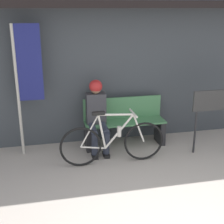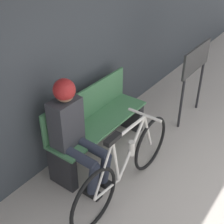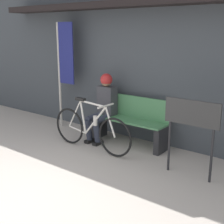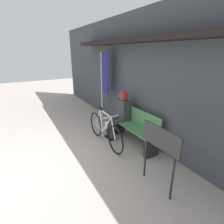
{
  "view_description": "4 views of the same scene",
  "coord_description": "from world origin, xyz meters",
  "px_view_note": "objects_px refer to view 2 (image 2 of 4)",
  "views": [
    {
      "loc": [
        -1.38,
        -2.56,
        2.45
      ],
      "look_at": [
        -0.3,
        2.41,
        0.74
      ],
      "focal_mm": 50.0,
      "sensor_mm": 36.0,
      "label": 1
    },
    {
      "loc": [
        -2.43,
        0.63,
        2.65
      ],
      "look_at": [
        -0.14,
        2.32,
        0.8
      ],
      "focal_mm": 50.0,
      "sensor_mm": 36.0,
      "label": 2
    },
    {
      "loc": [
        3.08,
        -1.92,
        2.05
      ],
      "look_at": [
        -0.11,
        2.22,
        0.68
      ],
      "focal_mm": 50.0,
      "sensor_mm": 36.0,
      "label": 3
    },
    {
      "loc": [
        3.19,
        0.15,
        2.26
      ],
      "look_at": [
        -0.35,
        2.16,
        0.83
      ],
      "focal_mm": 28.0,
      "sensor_mm": 36.0,
      "label": 4
    }
  ],
  "objects_px": {
    "bicycle": "(126,166)",
    "person_seated": "(73,127)",
    "park_bench_near": "(97,125)",
    "signboard": "(195,66)"
  },
  "relations": [
    {
      "from": "park_bench_near",
      "to": "bicycle",
      "type": "distance_m",
      "value": 0.77
    },
    {
      "from": "person_seated",
      "to": "signboard",
      "type": "height_order",
      "value": "person_seated"
    },
    {
      "from": "person_seated",
      "to": "signboard",
      "type": "xyz_separation_m",
      "value": [
        1.96,
        -0.49,
        0.11
      ]
    },
    {
      "from": "park_bench_near",
      "to": "signboard",
      "type": "relative_size",
      "value": 1.31
    },
    {
      "from": "park_bench_near",
      "to": "bicycle",
      "type": "bearing_deg",
      "value": -118.27
    },
    {
      "from": "signboard",
      "to": "person_seated",
      "type": "bearing_deg",
      "value": 166.01
    },
    {
      "from": "park_bench_near",
      "to": "bicycle",
      "type": "relative_size",
      "value": 0.85
    },
    {
      "from": "bicycle",
      "to": "person_seated",
      "type": "relative_size",
      "value": 1.36
    },
    {
      "from": "park_bench_near",
      "to": "bicycle",
      "type": "xyz_separation_m",
      "value": [
        -0.36,
        -0.68,
        -0.03
      ]
    },
    {
      "from": "person_seated",
      "to": "signboard",
      "type": "relative_size",
      "value": 1.13
    }
  ]
}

